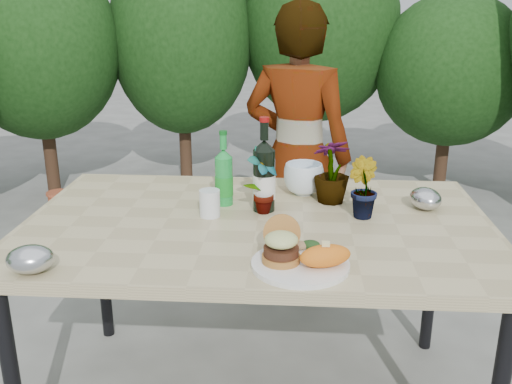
# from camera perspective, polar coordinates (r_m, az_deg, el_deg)

# --- Properties ---
(patio_table) EXTENTS (1.60, 1.00, 0.75)m
(patio_table) POSITION_cam_1_polar(r_m,az_deg,el_deg) (1.98, 0.16, -4.40)
(patio_table) COLOR tan
(patio_table) RESTS_ON ground
(shrub_hedge) EXTENTS (6.97, 5.08, 2.23)m
(shrub_hedge) POSITION_cam_1_polar(r_m,az_deg,el_deg) (3.38, 5.43, 13.05)
(shrub_hedge) COLOR #382316
(shrub_hedge) RESTS_ON ground
(dinner_plate) EXTENTS (0.28, 0.28, 0.01)m
(dinner_plate) POSITION_cam_1_polar(r_m,az_deg,el_deg) (1.63, 4.45, -7.24)
(dinner_plate) COLOR white
(dinner_plate) RESTS_ON patio_table
(burger_stack) EXTENTS (0.11, 0.16, 0.11)m
(burger_stack) POSITION_cam_1_polar(r_m,az_deg,el_deg) (1.63, 2.55, -5.22)
(burger_stack) COLOR #B7722D
(burger_stack) RESTS_ON dinner_plate
(sweet_potato) EXTENTS (0.17, 0.12, 0.06)m
(sweet_potato) POSITION_cam_1_polar(r_m,az_deg,el_deg) (1.60, 6.94, -6.36)
(sweet_potato) COLOR orange
(sweet_potato) RESTS_ON dinner_plate
(grilled_veg) EXTENTS (0.08, 0.05, 0.03)m
(grilled_veg) POSITION_cam_1_polar(r_m,az_deg,el_deg) (1.71, 5.04, -5.29)
(grilled_veg) COLOR olive
(grilled_veg) RESTS_ON dinner_plate
(wine_bottle) EXTENTS (0.08, 0.08, 0.34)m
(wine_bottle) POSITION_cam_1_polar(r_m,az_deg,el_deg) (2.02, 0.81, 1.51)
(wine_bottle) COLOR black
(wine_bottle) RESTS_ON patio_table
(sparkling_water) EXTENTS (0.07, 0.07, 0.28)m
(sparkling_water) POSITION_cam_1_polar(r_m,az_deg,el_deg) (2.09, -3.23, 1.42)
(sparkling_water) COLOR #1A9237
(sparkling_water) RESTS_ON patio_table
(plastic_cup) EXTENTS (0.07, 0.07, 0.09)m
(plastic_cup) POSITION_cam_1_polar(r_m,az_deg,el_deg) (1.99, -4.65, -1.13)
(plastic_cup) COLOR white
(plastic_cup) RESTS_ON patio_table
(seedling_left) EXTENTS (0.15, 0.15, 0.24)m
(seedling_left) POSITION_cam_1_polar(r_m,az_deg,el_deg) (1.99, 0.70, 1.10)
(seedling_left) COLOR #26541C
(seedling_left) RESTS_ON patio_table
(seedling_mid) EXTENTS (0.14, 0.15, 0.21)m
(seedling_mid) POSITION_cam_1_polar(r_m,az_deg,el_deg) (2.00, 10.57, 0.41)
(seedling_mid) COLOR #22561D
(seedling_mid) RESTS_ON patio_table
(seedling_right) EXTENTS (0.17, 0.17, 0.24)m
(seedling_right) POSITION_cam_1_polar(r_m,az_deg,el_deg) (2.12, 7.60, 2.12)
(seedling_right) COLOR #235F20
(seedling_right) RESTS_ON patio_table
(blue_bowl) EXTENTS (0.18, 0.18, 0.12)m
(blue_bowl) POSITION_cam_1_polar(r_m,az_deg,el_deg) (2.22, 4.79, 1.31)
(blue_bowl) COLOR white
(blue_bowl) RESTS_ON patio_table
(foil_packet_left) EXTENTS (0.15, 0.13, 0.08)m
(foil_packet_left) POSITION_cam_1_polar(r_m,az_deg,el_deg) (1.70, -21.64, -6.27)
(foil_packet_left) COLOR #B4B6BB
(foil_packet_left) RESTS_ON patio_table
(foil_packet_right) EXTENTS (0.14, 0.16, 0.08)m
(foil_packet_right) POSITION_cam_1_polar(r_m,az_deg,el_deg) (2.15, 16.59, -0.63)
(foil_packet_right) COLOR #B2B4BA
(foil_packet_right) RESTS_ON patio_table
(person) EXTENTS (0.62, 0.49, 1.48)m
(person) POSITION_cam_1_polar(r_m,az_deg,el_deg) (2.81, 4.16, 3.57)
(person) COLOR #965D4B
(person) RESTS_ON ground
(terracotta_pot) EXTENTS (0.17, 0.17, 0.14)m
(terracotta_pot) POSITION_cam_1_polar(r_m,az_deg,el_deg) (4.43, -19.11, -0.83)
(terracotta_pot) COLOR #BA502F
(terracotta_pot) RESTS_ON ground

